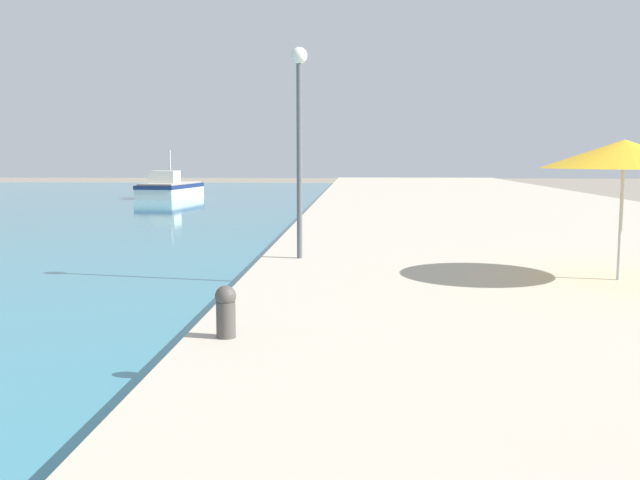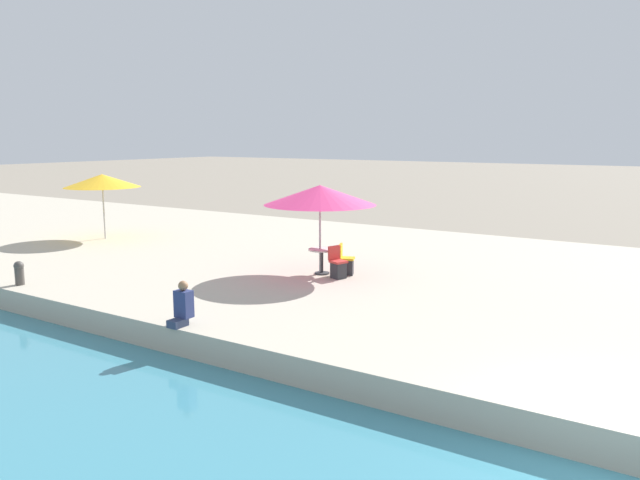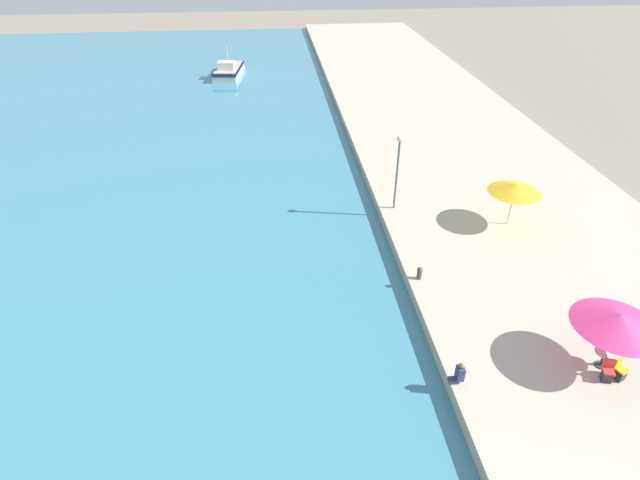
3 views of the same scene
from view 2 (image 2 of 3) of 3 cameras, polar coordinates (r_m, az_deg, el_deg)
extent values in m
plane|color=gray|center=(10.05, 26.06, -18.87)|extent=(200.00, 200.00, 0.00)
cylinder|color=#B7B7B7|center=(18.15, 0.00, 0.28)|extent=(0.06, 0.06, 2.18)
cone|color=#E5387A|center=(18.00, 0.00, 4.14)|extent=(3.27, 3.27, 0.57)
cylinder|color=#B7B7B7|center=(25.92, -19.16, 2.51)|extent=(0.06, 0.06, 2.18)
cone|color=yellow|center=(25.81, -19.30, 5.14)|extent=(2.91, 2.91, 0.51)
cylinder|color=#333338|center=(18.32, 0.18, -3.04)|extent=(0.44, 0.44, 0.04)
cylinder|color=#333338|center=(18.25, 0.18, -2.03)|extent=(0.08, 0.08, 0.70)
cylinder|color=beige|center=(18.18, 0.18, -0.89)|extent=(0.80, 0.80, 0.04)
cube|color=#2D2D33|center=(18.17, 2.52, -2.49)|extent=(0.45, 0.45, 0.45)
cube|color=gold|center=(18.12, 2.52, -1.70)|extent=(0.53, 0.53, 0.06)
cube|color=gold|center=(18.10, 1.90, -0.97)|extent=(0.39, 0.21, 0.40)
cube|color=#2D2D33|center=(17.71, 1.69, -2.80)|extent=(0.43, 0.43, 0.45)
cube|color=red|center=(17.66, 1.70, -2.00)|extent=(0.51, 0.51, 0.06)
cube|color=red|center=(17.76, 1.29, -1.17)|extent=(0.40, 0.19, 0.40)
cube|color=#333D5B|center=(13.65, -12.88, -7.40)|extent=(0.39, 0.28, 0.16)
cube|color=navy|center=(13.68, -12.35, -5.72)|extent=(0.26, 0.36, 0.59)
sphere|color=#9E704C|center=(13.58, -12.41, -4.10)|extent=(0.21, 0.21, 0.21)
cylinder|color=#4C4742|center=(18.80, -25.77, -3.03)|extent=(0.24, 0.24, 0.45)
sphere|color=#4C4742|center=(18.74, -25.83, -2.15)|extent=(0.26, 0.26, 0.26)
camera|label=1|loc=(13.35, -0.32, 1.95)|focal=40.00mm
camera|label=3|loc=(11.54, 104.63, 69.70)|focal=28.00mm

